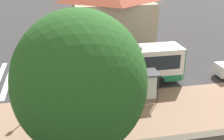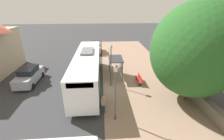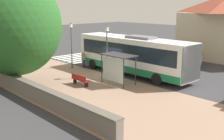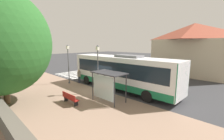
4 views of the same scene
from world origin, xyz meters
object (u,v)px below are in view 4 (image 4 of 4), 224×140
at_px(pedestrian, 79,75).
at_px(bench, 70,98).
at_px(bus_shelter, 107,78).
at_px(parked_car_far_lane, 157,73).
at_px(shade_tree, 0,42).
at_px(street_lamp_far, 98,65).
at_px(bus, 122,72).
at_px(street_lamp_near, 68,61).

xyz_separation_m(pedestrian, bench, (-4.19, -4.97, -0.50)).
relative_size(bus_shelter, bench, 1.50).
xyz_separation_m(bench, parked_car_far_lane, (12.51, -0.92, 0.43)).
bearing_deg(shade_tree, street_lamp_far, -25.41).
height_order(bench, street_lamp_far, street_lamp_far).
distance_m(bus_shelter, bench, 3.38).
distance_m(pedestrian, street_lamp_far, 5.02).
height_order(bus, bench, bus).
bearing_deg(bus_shelter, street_lamp_near, 83.44).
height_order(pedestrian, shade_tree, shade_tree).
xyz_separation_m(pedestrian, parked_car_far_lane, (8.32, -5.89, -0.07)).
xyz_separation_m(bus, parked_car_far_lane, (6.71, -0.52, -0.97)).
xyz_separation_m(bus, bus_shelter, (-3.39, -1.39, 0.13)).
height_order(bus, shade_tree, shade_tree).
distance_m(bus, street_lamp_near, 6.69).
bearing_deg(bench, street_lamp_far, 6.24).
relative_size(bench, parked_car_far_lane, 0.42).
bearing_deg(bus, bus_shelter, -157.71).
bearing_deg(street_lamp_far, bus, -16.60).
distance_m(pedestrian, parked_car_far_lane, 10.19).
bearing_deg(bench, parked_car_far_lane, -4.20).
distance_m(bus_shelter, street_lamp_far, 2.41).
bearing_deg(parked_car_far_lane, bench, 175.80).
height_order(shade_tree, parked_car_far_lane, shade_tree).
relative_size(bench, street_lamp_far, 0.41).
height_order(bench, street_lamp_near, street_lamp_near).
bearing_deg(bus, bench, 176.03).
bearing_deg(street_lamp_near, bus, -67.68).
height_order(bus_shelter, street_lamp_near, street_lamp_near).
height_order(bus, parked_car_far_lane, bus).
relative_size(bench, street_lamp_near, 0.41).
xyz_separation_m(street_lamp_near, street_lamp_far, (-0.02, -5.38, -0.01)).
xyz_separation_m(pedestrian, street_lamp_near, (-0.91, 0.77, 1.75)).
bearing_deg(street_lamp_far, parked_car_far_lane, -7.84).
relative_size(bus, street_lamp_far, 2.65).
distance_m(shade_tree, parked_car_far_lane, 17.05).
bearing_deg(street_lamp_near, bench, -119.78).
xyz_separation_m(bus_shelter, parked_car_far_lane, (10.09, 0.87, -1.10)).
xyz_separation_m(bus, pedestrian, (-1.61, 5.37, -0.90)).
height_order(pedestrian, parked_car_far_lane, parked_car_far_lane).
bearing_deg(street_lamp_near, street_lamp_far, -90.27).
distance_m(bus_shelter, street_lamp_near, 7.61).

